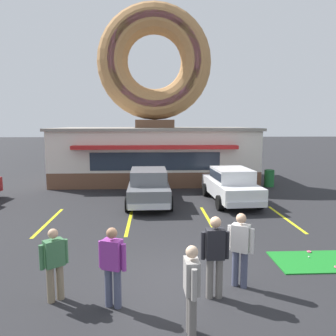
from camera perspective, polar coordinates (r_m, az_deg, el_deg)
The scene contains 16 objects.
ground_plane at distance 7.93m, azimuth 2.13°, elevation -19.61°, with size 160.00×160.00×0.00m, color #232326.
donut_shop_building at distance 20.96m, azimuth -2.32°, elevation 8.07°, with size 12.30×6.75×10.96m.
mini_donut_mid_left at distance 10.35m, azimuth 23.36°, elevation -13.23°, with size 0.13×0.13×0.04m, color #D8667F.
golf_ball at distance 9.97m, azimuth 23.33°, elevation -14.03°, with size 0.04×0.04×0.04m, color white.
car_grey at distance 14.87m, azimuth -3.38°, elevation -2.96°, with size 2.04×4.59×1.60m.
car_white at distance 15.41m, azimuth 10.91°, elevation -2.71°, with size 2.18×4.65×1.60m.
pedestrian_blue_sweater_man at distance 7.07m, azimuth 8.17°, elevation -14.44°, with size 0.60×0.25×1.76m.
pedestrian_hooded_kid at distance 7.34m, azimuth -19.19°, elevation -15.15°, with size 0.49×0.42×1.54m.
pedestrian_leather_jacket_man at distance 6.81m, azimuth -9.64°, elevation -16.10°, with size 0.56×0.36×1.64m.
pedestrian_clipboard_woman at distance 7.64m, azimuth 12.49°, elevation -13.18°, with size 0.52×0.40×1.69m.
pedestrian_beanie_man at distance 5.93m, azimuth 4.13°, elevation -19.92°, with size 0.26×0.60×1.62m.
trash_bin at distance 19.83m, azimuth 17.21°, elevation -1.67°, with size 0.57×0.57×0.97m.
parking_stripe_far_left at distance 13.15m, azimuth -20.04°, elevation -8.78°, with size 0.12×3.60×0.01m, color yellow.
parking_stripe_left at distance 12.59m, azimuth -6.72°, elevation -9.08°, with size 0.12×3.60×0.01m, color yellow.
parking_stripe_mid_left at distance 12.74m, azimuth 7.04°, elevation -8.89°, with size 0.12×3.60×0.01m, color yellow.
parking_stripe_centre at distance 13.56m, azimuth 19.77°, elevation -8.26°, with size 0.12×3.60×0.01m, color yellow.
Camera 1 is at (-0.61, -7.01, 3.66)m, focal length 35.00 mm.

